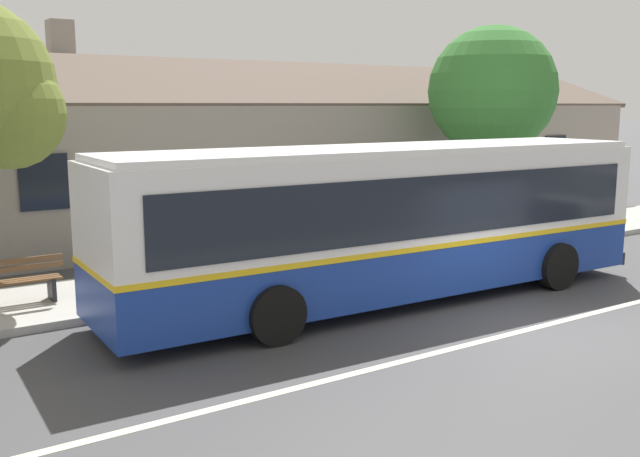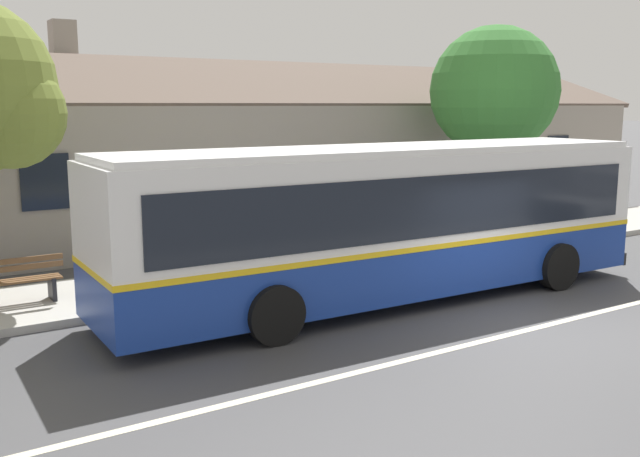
{
  "view_description": "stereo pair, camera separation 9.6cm",
  "coord_description": "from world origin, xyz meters",
  "px_view_note": "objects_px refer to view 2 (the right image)",
  "views": [
    {
      "loc": [
        -9.85,
        -7.96,
        3.86
      ],
      "look_at": [
        -2.07,
        3.89,
        1.39
      ],
      "focal_mm": 40.0,
      "sensor_mm": 36.0,
      "label": 1
    },
    {
      "loc": [
        -9.77,
        -8.01,
        3.86
      ],
      "look_at": [
        -2.07,
        3.89,
        1.39
      ],
      "focal_mm": 40.0,
      "sensor_mm": 36.0,
      "label": 2
    }
  ],
  "objects_px": {
    "street_tree_primary": "(494,91)",
    "bus_stop_sign": "(547,186)",
    "bench_by_building": "(14,283)",
    "transit_bus": "(388,218)"
  },
  "relations": [
    {
      "from": "bus_stop_sign",
      "to": "street_tree_primary",
      "type": "bearing_deg",
      "value": 91.39
    },
    {
      "from": "transit_bus",
      "to": "bench_by_building",
      "type": "xyz_separation_m",
      "value": [
        -6.44,
        3.04,
        -1.08
      ]
    },
    {
      "from": "street_tree_primary",
      "to": "bus_stop_sign",
      "type": "relative_size",
      "value": 2.57
    },
    {
      "from": "transit_bus",
      "to": "street_tree_primary",
      "type": "relative_size",
      "value": 1.9
    },
    {
      "from": "street_tree_primary",
      "to": "bus_stop_sign",
      "type": "height_order",
      "value": "street_tree_primary"
    },
    {
      "from": "transit_bus",
      "to": "bus_stop_sign",
      "type": "distance_m",
      "value": 7.53
    },
    {
      "from": "street_tree_primary",
      "to": "bus_stop_sign",
      "type": "xyz_separation_m",
      "value": [
        0.05,
        -2.07,
        -2.61
      ]
    },
    {
      "from": "bench_by_building",
      "to": "transit_bus",
      "type": "bearing_deg",
      "value": -25.3
    },
    {
      "from": "street_tree_primary",
      "to": "bus_stop_sign",
      "type": "bearing_deg",
      "value": -88.61
    },
    {
      "from": "street_tree_primary",
      "to": "bus_stop_sign",
      "type": "distance_m",
      "value": 3.33
    }
  ]
}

